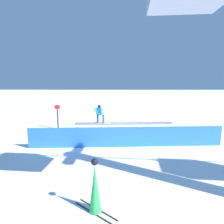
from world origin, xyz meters
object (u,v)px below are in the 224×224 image
at_px(snowboarder, 100,113).
at_px(background_skier_left, 95,188).
at_px(trail_marker, 58,116).
at_px(grind_box, 124,127).

xyz_separation_m(snowboarder, background_skier_left, (-0.55, 8.72, -0.61)).
relative_size(snowboarder, trail_marker, 0.79).
distance_m(grind_box, snowboarder, 2.10).
height_order(snowboarder, background_skier_left, snowboarder).
bearing_deg(trail_marker, grind_box, 174.41).
distance_m(snowboarder, trail_marker, 3.41).
relative_size(grind_box, background_skier_left, 4.46).
xyz_separation_m(grind_box, trail_marker, (5.14, -0.50, 0.74)).
bearing_deg(snowboarder, grind_box, -177.41).
height_order(background_skier_left, trail_marker, trail_marker).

